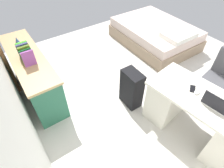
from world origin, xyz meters
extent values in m
plane|color=beige|center=(0.00, 0.00, 0.00)|extent=(5.36, 5.36, 0.00)
cube|color=silver|center=(-1.13, 0.08, 0.72)|extent=(1.51, 0.83, 0.04)
cube|color=beige|center=(-0.64, 0.15, 0.35)|extent=(0.47, 0.64, 0.70)
cylinder|color=black|center=(-0.93, -0.66, 0.02)|extent=(0.52, 0.52, 0.04)
cylinder|color=black|center=(-0.93, -0.66, 0.21)|extent=(0.06, 0.06, 0.42)
cube|color=#4C4C51|center=(-0.93, -0.66, 0.46)|extent=(0.52, 0.52, 0.08)
cube|color=#28664C|center=(1.03, 1.66, 0.37)|extent=(1.76, 0.44, 0.73)
cube|color=tan|center=(1.03, 1.66, 0.75)|extent=(1.80, 0.48, 0.04)
cube|color=#225641|center=(0.64, 1.44, 0.20)|extent=(0.67, 0.01, 0.26)
cube|color=#225641|center=(1.43, 1.44, 0.20)|extent=(0.67, 0.01, 0.26)
cube|color=gray|center=(1.03, -1.23, 0.14)|extent=(1.92, 1.43, 0.28)
cube|color=beige|center=(1.03, -1.23, 0.38)|extent=(1.86, 1.37, 0.20)
cube|color=white|center=(0.36, -1.22, 0.53)|extent=(0.49, 0.69, 0.10)
cube|color=black|center=(-0.16, 0.46, 0.33)|extent=(0.36, 0.22, 0.66)
cube|color=silver|center=(-1.25, 0.06, 0.74)|extent=(0.33, 0.26, 0.02)
cube|color=black|center=(-1.26, 0.16, 0.85)|extent=(0.31, 0.05, 0.19)
ellipsoid|color=white|center=(-0.99, 0.09, 0.75)|extent=(0.07, 0.11, 0.03)
cube|color=black|center=(-0.91, 0.08, 0.74)|extent=(0.13, 0.15, 0.01)
cube|color=#8F489B|center=(0.74, 1.66, 0.89)|extent=(0.03, 0.17, 0.24)
cube|color=olive|center=(0.78, 1.66, 0.87)|extent=(0.03, 0.17, 0.20)
cube|color=#29752F|center=(0.82, 1.66, 0.87)|extent=(0.04, 0.17, 0.19)
cube|color=#165A26|center=(0.86, 1.66, 0.87)|extent=(0.03, 0.17, 0.21)
cube|color=#526F1C|center=(0.90, 1.66, 0.89)|extent=(0.04, 0.17, 0.24)
cube|color=#145162|center=(0.94, 1.66, 0.87)|extent=(0.04, 0.17, 0.19)
cube|color=#3C426D|center=(0.98, 1.66, 0.89)|extent=(0.04, 0.17, 0.24)
cube|color=green|center=(1.02, 1.66, 0.89)|extent=(0.04, 0.17, 0.24)
cube|color=#442672|center=(1.06, 1.66, 0.87)|extent=(0.03, 0.17, 0.21)
cone|color=#4C7FBF|center=(1.48, 1.66, 0.83)|extent=(0.08, 0.08, 0.11)
camera|label=1|loc=(-1.68, 1.89, 2.45)|focal=29.25mm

